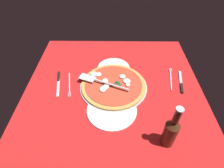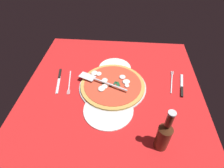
# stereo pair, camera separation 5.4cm
# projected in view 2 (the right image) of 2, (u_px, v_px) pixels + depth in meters

# --- Properties ---
(ground_plane) EXTENTS (0.99, 0.99, 0.01)m
(ground_plane) POSITION_uv_depth(u_px,v_px,m) (113.00, 88.00, 1.02)
(ground_plane) COLOR red
(checker_pattern) EXTENTS (0.99, 0.99, 0.00)m
(checker_pattern) POSITION_uv_depth(u_px,v_px,m) (113.00, 87.00, 1.02)
(checker_pattern) COLOR white
(checker_pattern) RESTS_ON ground_plane
(pizza_pan) EXTENTS (0.38, 0.38, 0.01)m
(pizza_pan) POSITION_uv_depth(u_px,v_px,m) (112.00, 86.00, 1.02)
(pizza_pan) COLOR #B6B5BA
(pizza_pan) RESTS_ON ground_plane
(dinner_plate_left) EXTENTS (0.25, 0.25, 0.01)m
(dinner_plate_left) POSITION_uv_depth(u_px,v_px,m) (108.00, 110.00, 0.90)
(dinner_plate_left) COLOR silver
(dinner_plate_left) RESTS_ON ground_plane
(dinner_plate_right) EXTENTS (0.20, 0.20, 0.01)m
(dinner_plate_right) POSITION_uv_depth(u_px,v_px,m) (115.00, 68.00, 1.14)
(dinner_plate_right) COLOR white
(dinner_plate_right) RESTS_ON ground_plane
(pizza) EXTENTS (0.36, 0.36, 0.02)m
(pizza) POSITION_uv_depth(u_px,v_px,m) (112.00, 84.00, 1.01)
(pizza) COLOR gold
(pizza) RESTS_ON pizza_pan
(pizza_server) EXTENTS (0.14, 0.29, 0.01)m
(pizza_server) POSITION_uv_depth(u_px,v_px,m) (101.00, 81.00, 1.00)
(pizza_server) COLOR silver
(pizza_server) RESTS_ON pizza
(place_setting_near) EXTENTS (0.22, 0.15, 0.01)m
(place_setting_near) POSITION_uv_depth(u_px,v_px,m) (177.00, 85.00, 1.03)
(place_setting_near) COLOR white
(place_setting_near) RESTS_ON ground_plane
(place_setting_far) EXTENTS (0.21, 0.17, 0.01)m
(place_setting_far) POSITION_uv_depth(u_px,v_px,m) (64.00, 81.00, 1.05)
(place_setting_far) COLOR white
(place_setting_far) RESTS_ON ground_plane
(beer_bottle) EXTENTS (0.06, 0.06, 0.23)m
(beer_bottle) POSITION_uv_depth(u_px,v_px,m) (164.00, 135.00, 0.70)
(beer_bottle) COLOR #4E2715
(beer_bottle) RESTS_ON ground_plane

